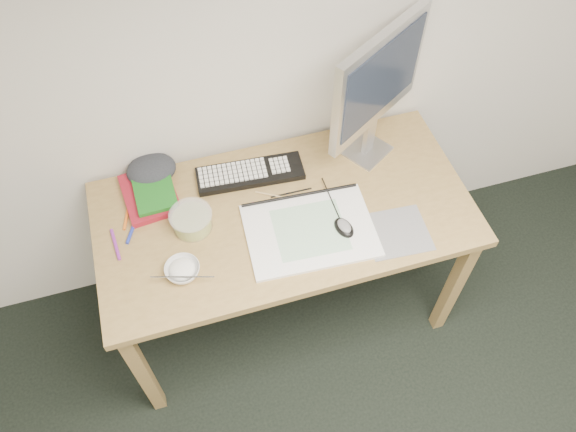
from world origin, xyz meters
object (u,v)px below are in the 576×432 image
desk (284,224)px  rice_bowl (183,270)px  keyboard (250,174)px  sketchpad (310,231)px  monitor (378,83)px

desk → rice_bowl: rice_bowl is taller
keyboard → sketchpad: bearing=-61.9°
desk → sketchpad: size_ratio=3.04×
keyboard → rice_bowl: (-0.33, -0.36, 0.01)m
sketchpad → keyboard: 0.35m
sketchpad → rice_bowl: (-0.47, -0.04, 0.01)m
sketchpad → rice_bowl: bearing=-171.7°
desk → keyboard: 0.24m
monitor → keyboard: bearing=146.8°
monitor → rice_bowl: size_ratio=4.68×
desk → monitor: monitor is taller
keyboard → monitor: monitor is taller
desk → sketchpad: 0.16m
sketchpad → rice_bowl: 0.47m
keyboard → monitor: (0.48, -0.01, 0.34)m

